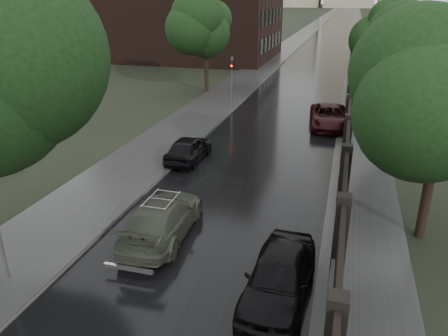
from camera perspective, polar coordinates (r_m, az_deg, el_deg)
road at (r=197.96m, az=15.34°, el=18.70°), size 8.00×420.00×0.02m
sidewalk_left at (r=198.18m, az=13.51°, el=18.88°), size 4.00×420.00×0.16m
verge_right at (r=197.92m, az=17.01°, el=18.54°), size 3.00×420.00×0.08m
fence_right at (r=40.45m, az=16.17°, el=10.37°), size 0.45×75.72×2.70m
tree_left_far at (r=39.83m, az=-2.40°, el=17.17°), size 4.25×4.25×7.39m
tree_right_a at (r=16.44m, az=26.76°, el=7.10°), size 4.08×4.08×7.01m
tree_right_b at (r=30.11m, az=22.38°, el=13.54°), size 4.08×4.08×7.01m
tree_right_c at (r=47.97m, az=20.39°, el=16.35°), size 4.08×4.08×7.01m
traffic_light at (r=34.39m, az=1.03°, el=11.66°), size 0.16×0.32×4.00m
volga_sedan at (r=16.46m, az=-8.09°, el=-6.48°), size 2.31×5.15×1.47m
hatchback_left at (r=23.71m, az=-4.65°, el=2.58°), size 1.68×4.04×1.37m
car_right_near at (r=13.29m, az=7.21°, el=-13.86°), size 2.01×4.57×1.53m
car_right_far at (r=30.54m, az=13.58°, el=6.55°), size 3.02×5.55×1.48m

